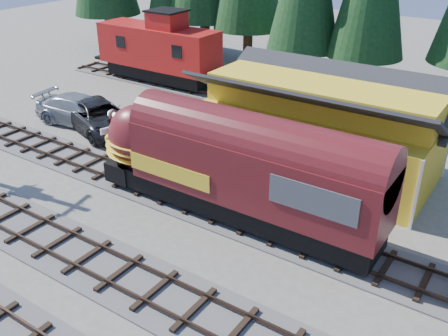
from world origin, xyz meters
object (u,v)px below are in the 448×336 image
Objects in this scene: caboose at (159,50)px; pickup_truck_a at (99,117)px; depot at (319,119)px; locomotive at (225,169)px; pickup_truck_b at (81,110)px.

caboose is 1.55× the size of pickup_truck_a.
pickup_truck_a is at bearing -70.57° from caboose.
depot is at bearing -23.39° from caboose.
locomotive is 2.20× the size of pickup_truck_b.
locomotive is 1.37× the size of caboose.
locomotive reaches higher than pickup_truck_a.
pickup_truck_b is (-15.61, -2.50, -2.01)m from depot.
caboose reaches higher than pickup_truck_b.
pickup_truck_b is at bearing -170.88° from depot.
locomotive reaches higher than pickup_truck_b.
pickup_truck_b is (1.74, -10.01, -1.75)m from caboose.
caboose is 10.30m from pickup_truck_b.
pickup_truck_a is at bearing 162.43° from locomotive.
caboose reaches higher than locomotive.
caboose is at bearing 37.22° from pickup_truck_a.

